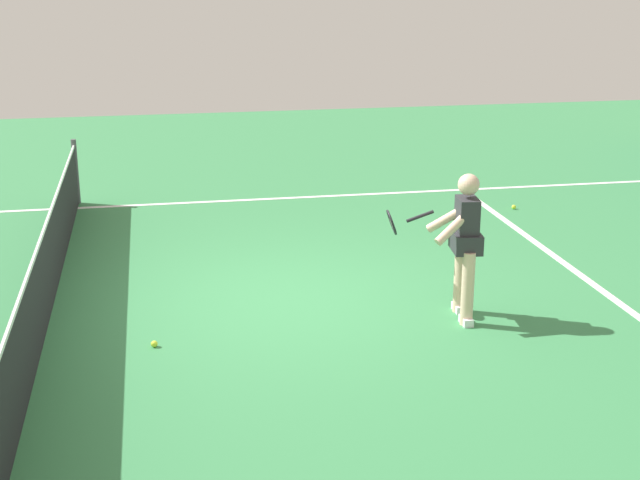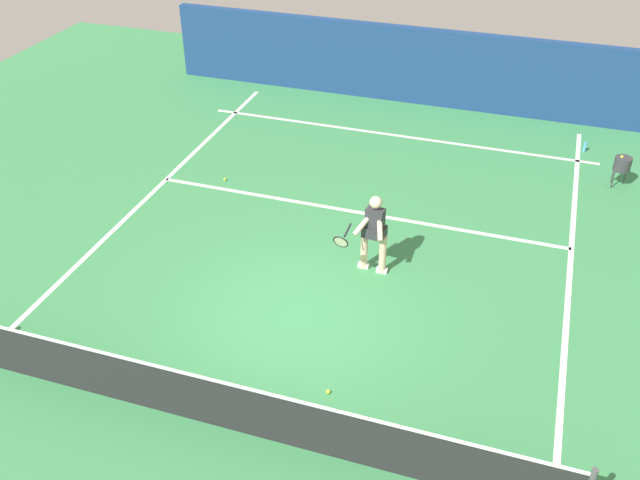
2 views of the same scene
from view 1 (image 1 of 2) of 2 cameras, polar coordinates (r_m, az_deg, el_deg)
ground_plane at (r=10.11m, az=-1.96°, el=-3.68°), size 25.54×25.54×0.00m
service_line_marking at (r=11.17m, az=16.29°, el=-2.31°), size 8.68×0.10×0.01m
sideline_right_marking at (r=14.22m, az=-4.63°, el=2.52°), size 0.10×17.65×0.01m
court_net at (r=9.92m, az=-16.80°, el=-2.01°), size 9.36×0.08×0.99m
tennis_player at (r=9.42m, az=8.95°, el=-0.04°), size 0.85×0.91×1.55m
tennis_ball_near at (r=9.02m, az=-10.35°, el=-6.43°), size 0.07×0.07×0.07m
tennis_ball_mid at (r=13.96m, az=12.06°, el=2.04°), size 0.07×0.07×0.07m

